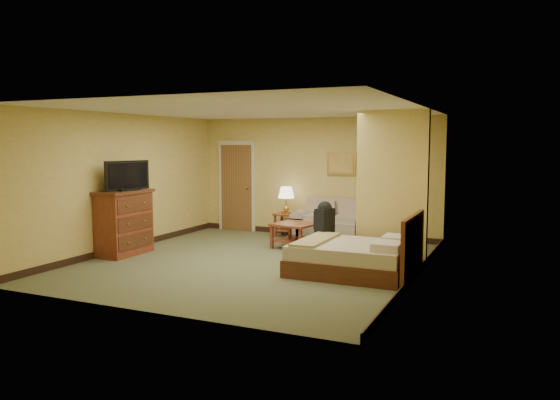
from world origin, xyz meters
The scene contains 17 objects.
floor centered at (0.00, 0.00, 0.00)m, with size 6.00×6.00×0.00m, color #56593A.
ceiling centered at (0.00, 0.00, 2.60)m, with size 6.00×6.00×0.00m, color white.
back_wall centered at (0.00, 3.00, 1.30)m, with size 5.50×0.02×2.60m, color tan.
left_wall centered at (-2.75, 0.00, 1.30)m, with size 0.02×6.00×2.60m, color tan.
right_wall centered at (2.75, 0.00, 1.30)m, with size 0.02×6.00×2.60m, color tan.
partition centered at (2.15, 0.93, 1.30)m, with size 1.20×0.15×2.60m, color tan.
door centered at (-1.95, 2.96, 1.03)m, with size 0.94×0.16×2.10m.
baseboard centered at (0.00, 2.99, 0.06)m, with size 5.50×0.02×0.12m, color black.
loveseat centered at (0.60, 2.57, 0.28)m, with size 1.73×0.81×0.88m.
side_table centered at (-0.55, 2.65, 0.34)m, with size 0.46×0.46×0.51m.
table_lamp centered at (-0.55, 2.65, 0.95)m, with size 0.35×0.35×0.58m.
coffee_table centered at (0.14, 1.50, 0.35)m, with size 0.88×0.88×0.49m.
wall_picture centered at (0.60, 2.97, 1.60)m, with size 0.64×0.04×0.50m.
dresser centered at (-2.48, -0.38, 0.60)m, with size 0.59×1.11×1.19m.
tv centered at (-2.38, -0.38, 1.44)m, with size 0.32×0.87×0.54m.
bed centered at (1.83, -0.10, 0.27)m, with size 1.89×1.52×0.99m.
backpack centered at (1.04, 0.68, 0.78)m, with size 0.31×0.37×0.56m.
Camera 1 is at (4.18, -8.23, 2.05)m, focal length 35.00 mm.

